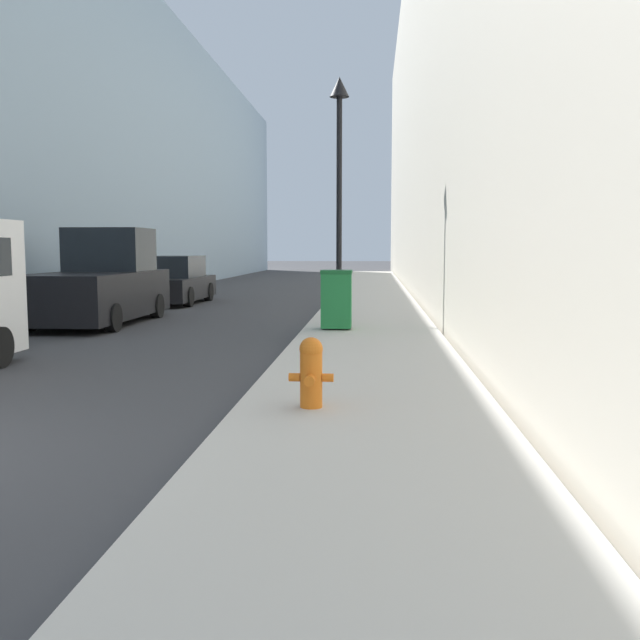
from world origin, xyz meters
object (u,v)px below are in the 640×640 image
lamppost (339,159)px  fire_hydrant (311,371)px  parked_sedan_near (175,282)px  pickup_truck (100,285)px  trash_bin (337,299)px

lamppost → fire_hydrant: bearing=-88.9°
parked_sedan_near → lamppost: bearing=-45.6°
fire_hydrant → pickup_truck: size_ratio=0.14×
fire_hydrant → trash_bin: size_ratio=0.61×
lamppost → parked_sedan_near: bearing=134.4°
lamppost → pickup_truck: bearing=-175.7°
lamppost → pickup_truck: lamppost is taller
lamppost → pickup_truck: size_ratio=1.11×
fire_hydrant → lamppost: size_ratio=0.13×
fire_hydrant → trash_bin: (-0.11, 7.48, 0.24)m
pickup_truck → parked_sedan_near: size_ratio=1.13×
fire_hydrant → pickup_truck: bearing=122.2°
lamppost → parked_sedan_near: lamppost is taller
fire_hydrant → parked_sedan_near: parked_sedan_near is taller
fire_hydrant → lamppost: bearing=91.1°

